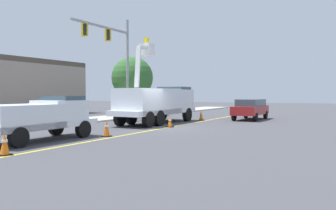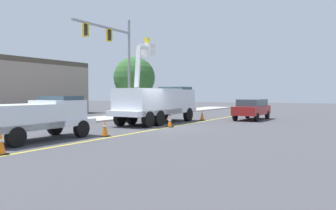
{
  "view_description": "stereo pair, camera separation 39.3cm",
  "coord_description": "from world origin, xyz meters",
  "px_view_note": "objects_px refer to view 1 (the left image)",
  "views": [
    {
      "loc": [
        -19.82,
        -8.84,
        2.2
      ],
      "look_at": [
        1.18,
        0.41,
        1.4
      ],
      "focal_mm": 36.7,
      "sensor_mm": 36.0,
      "label": 1
    },
    {
      "loc": [
        -19.66,
        -9.2,
        2.2
      ],
      "look_at": [
        1.18,
        0.41,
        1.4
      ],
      "focal_mm": 36.7,
      "sensor_mm": 36.0,
      "label": 2
    }
  ],
  "objects_px": {
    "utility_bucket_truck": "(157,101)",
    "traffic_cone_trailing": "(201,115)",
    "service_pickup_truck": "(39,117)",
    "traffic_cone_leading": "(5,144)",
    "passing_minivan": "(251,108)",
    "traffic_cone_mid_front": "(107,128)",
    "traffic_cone_mid_rear": "(170,122)",
    "traffic_signal_mast": "(114,51)"
  },
  "relations": [
    {
      "from": "traffic_cone_leading",
      "to": "traffic_signal_mast",
      "type": "height_order",
      "value": "traffic_signal_mast"
    },
    {
      "from": "passing_minivan",
      "to": "traffic_cone_mid_rear",
      "type": "distance_m",
      "value": 9.14
    },
    {
      "from": "traffic_cone_leading",
      "to": "traffic_cone_trailing",
      "type": "distance_m",
      "value": 17.76
    },
    {
      "from": "passing_minivan",
      "to": "utility_bucket_truck",
      "type": "bearing_deg",
      "value": 137.28
    },
    {
      "from": "traffic_cone_leading",
      "to": "traffic_cone_trailing",
      "type": "height_order",
      "value": "traffic_cone_trailing"
    },
    {
      "from": "utility_bucket_truck",
      "to": "traffic_cone_mid_rear",
      "type": "distance_m",
      "value": 3.27
    },
    {
      "from": "service_pickup_truck",
      "to": "traffic_cone_mid_rear",
      "type": "bearing_deg",
      "value": -19.87
    },
    {
      "from": "traffic_signal_mast",
      "to": "traffic_cone_trailing",
      "type": "bearing_deg",
      "value": -74.01
    },
    {
      "from": "traffic_cone_leading",
      "to": "traffic_cone_mid_rear",
      "type": "distance_m",
      "value": 11.65
    },
    {
      "from": "traffic_cone_mid_front",
      "to": "traffic_signal_mast",
      "type": "relative_size",
      "value": 0.1
    },
    {
      "from": "traffic_cone_mid_rear",
      "to": "traffic_signal_mast",
      "type": "height_order",
      "value": "traffic_signal_mast"
    },
    {
      "from": "passing_minivan",
      "to": "traffic_cone_mid_rear",
      "type": "bearing_deg",
      "value": 156.53
    },
    {
      "from": "traffic_cone_leading",
      "to": "traffic_cone_mid_front",
      "type": "distance_m",
      "value": 5.86
    },
    {
      "from": "traffic_cone_mid_front",
      "to": "traffic_cone_mid_rear",
      "type": "xyz_separation_m",
      "value": [
        5.72,
        -1.01,
        -0.06
      ]
    },
    {
      "from": "service_pickup_truck",
      "to": "traffic_signal_mast",
      "type": "xyz_separation_m",
      "value": [
        12.41,
        3.85,
        4.6
      ]
    },
    {
      "from": "traffic_cone_leading",
      "to": "traffic_cone_trailing",
      "type": "relative_size",
      "value": 0.95
    },
    {
      "from": "traffic_signal_mast",
      "to": "traffic_cone_mid_rear",
      "type": "bearing_deg",
      "value": -121.14
    },
    {
      "from": "passing_minivan",
      "to": "traffic_cone_trailing",
      "type": "xyz_separation_m",
      "value": [
        -2.25,
        3.54,
        -0.55
      ]
    },
    {
      "from": "passing_minivan",
      "to": "traffic_cone_trailing",
      "type": "height_order",
      "value": "passing_minivan"
    },
    {
      "from": "service_pickup_truck",
      "to": "utility_bucket_truck",
      "type": "bearing_deg",
      "value": -5.29
    },
    {
      "from": "traffic_cone_leading",
      "to": "service_pickup_truck",
      "type": "bearing_deg",
      "value": 26.36
    },
    {
      "from": "traffic_cone_mid_rear",
      "to": "traffic_cone_mid_front",
      "type": "bearing_deg",
      "value": 169.98
    },
    {
      "from": "traffic_cone_mid_front",
      "to": "traffic_cone_trailing",
      "type": "height_order",
      "value": "traffic_cone_trailing"
    },
    {
      "from": "traffic_cone_leading",
      "to": "traffic_cone_mid_front",
      "type": "height_order",
      "value": "traffic_cone_mid_front"
    },
    {
      "from": "passing_minivan",
      "to": "traffic_cone_mid_front",
      "type": "relative_size",
      "value": 5.86
    },
    {
      "from": "service_pickup_truck",
      "to": "traffic_cone_mid_front",
      "type": "distance_m",
      "value": 3.3
    },
    {
      "from": "utility_bucket_truck",
      "to": "traffic_cone_trailing",
      "type": "relative_size",
      "value": 9.75
    },
    {
      "from": "traffic_cone_trailing",
      "to": "traffic_cone_leading",
      "type": "bearing_deg",
      "value": 175.31
    },
    {
      "from": "traffic_cone_trailing",
      "to": "utility_bucket_truck",
      "type": "bearing_deg",
      "value": 151.38
    },
    {
      "from": "traffic_cone_leading",
      "to": "traffic_signal_mast",
      "type": "bearing_deg",
      "value": 19.26
    },
    {
      "from": "traffic_cone_leading",
      "to": "traffic_cone_mid_rear",
      "type": "relative_size",
      "value": 1.14
    },
    {
      "from": "traffic_cone_leading",
      "to": "traffic_cone_trailing",
      "type": "bearing_deg",
      "value": -4.69
    },
    {
      "from": "traffic_cone_mid_rear",
      "to": "traffic_cone_trailing",
      "type": "height_order",
      "value": "traffic_cone_trailing"
    },
    {
      "from": "service_pickup_truck",
      "to": "traffic_cone_leading",
      "type": "height_order",
      "value": "service_pickup_truck"
    },
    {
      "from": "utility_bucket_truck",
      "to": "traffic_signal_mast",
      "type": "xyz_separation_m",
      "value": [
        1.88,
        4.83,
        4.12
      ]
    },
    {
      "from": "service_pickup_truck",
      "to": "traffic_cone_leading",
      "type": "relative_size",
      "value": 7.02
    },
    {
      "from": "traffic_cone_trailing",
      "to": "traffic_signal_mast",
      "type": "distance_m",
      "value": 8.95
    },
    {
      "from": "utility_bucket_truck",
      "to": "traffic_cone_trailing",
      "type": "bearing_deg",
      "value": -28.62
    },
    {
      "from": "utility_bucket_truck",
      "to": "traffic_signal_mast",
      "type": "distance_m",
      "value": 6.62
    },
    {
      "from": "traffic_cone_mid_rear",
      "to": "utility_bucket_truck",
      "type": "bearing_deg",
      "value": 41.83
    },
    {
      "from": "utility_bucket_truck",
      "to": "traffic_cone_trailing",
      "type": "height_order",
      "value": "utility_bucket_truck"
    },
    {
      "from": "traffic_cone_mid_rear",
      "to": "traffic_signal_mast",
      "type": "relative_size",
      "value": 0.08
    }
  ]
}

